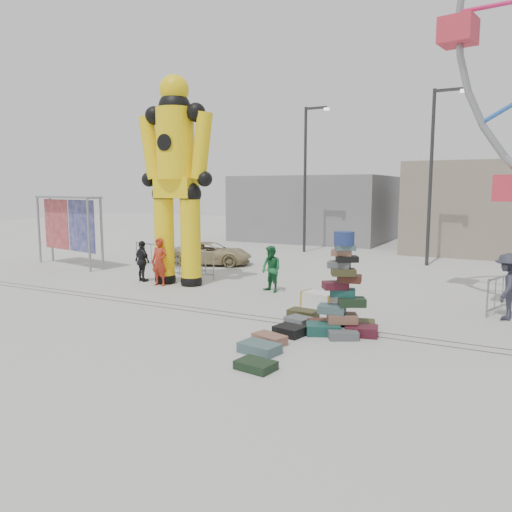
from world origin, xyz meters
The scene contains 25 objects.
ground centered at (0.00, 0.00, 0.00)m, with size 90.00×90.00×0.00m, color #9E9E99.
track_line_near centered at (0.00, 0.60, 0.00)m, with size 40.00×0.04×0.01m, color #47443F.
track_line_far centered at (0.00, 1.00, 0.00)m, with size 40.00×0.04×0.01m, color #47443F.
building_left centered at (-6.00, 22.00, 2.20)m, with size 10.00×8.00×4.40m, color gray.
lamp_post_right centered at (3.09, 13.00, 4.48)m, with size 1.41×0.25×8.00m.
lamp_post_left centered at (-3.91, 15.00, 4.48)m, with size 1.41×0.25×8.00m.
suitcase_tower centered at (2.92, 0.55, 0.71)m, with size 1.92×1.67×2.54m.
crash_test_dummy centered at (-4.53, 3.84, 4.14)m, with size 3.11×1.37×7.85m.
banner_scaffold centered at (-11.62, 5.09, 2.42)m, with size 4.51×1.59×3.22m.
steamer_trunk centered at (1.50, 2.78, 0.23)m, with size 1.00×0.58×0.47m, color silver.
row_case_0 centered at (1.52, 1.44, 0.11)m, with size 0.80×0.49×0.23m, color #3D3B1E.
row_case_1 centered at (1.65, 0.80, 0.09)m, with size 0.62×0.52×0.19m, color #595E61.
row_case_2 centered at (1.88, -0.27, 0.12)m, with size 0.70×0.58×0.24m, color black.
row_case_3 centered at (1.73, -1.09, 0.11)m, with size 0.78×0.45×0.22m, color #8D5C47.
row_case_4 centered at (1.82, -1.79, 0.11)m, with size 0.87×0.56×0.22m, color #476366.
row_case_5 centered at (2.22, -2.72, 0.09)m, with size 0.76×0.54×0.18m, color black.
barricade_dummy_a centered at (-8.13, 6.65, 0.55)m, with size 2.00×0.10×1.10m, color gray, non-canonical shape.
barricade_dummy_b centered at (-5.68, 5.93, 0.55)m, with size 2.00×0.10×1.10m, color gray, non-canonical shape.
barricade_dummy_c centered at (-4.86, 5.12, 0.55)m, with size 2.00×0.10×1.10m, color gray, non-canonical shape.
barricade_wheel_front centered at (6.39, 4.76, 0.55)m, with size 2.00×0.10×1.10m, color gray, non-canonical shape.
pedestrian_red centered at (-4.96, 3.28, 0.88)m, with size 0.64×0.42×1.77m, color #A72B17.
pedestrian_green centered at (-0.81, 4.19, 0.80)m, with size 0.78×0.61×1.61m, color #18612F.
pedestrian_black centered at (-6.07, 3.64, 0.79)m, with size 0.93×0.39×1.58m, color black.
pedestrian_grey centered at (6.51, 3.88, 0.92)m, with size 1.19×0.68×1.83m, color #292B37.
parked_suv centered at (-6.11, 8.52, 0.54)m, with size 1.78×3.86×1.07m, color tan.
Camera 1 is at (6.66, -11.15, 3.57)m, focal length 35.00 mm.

